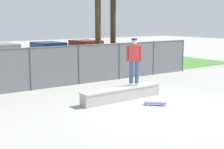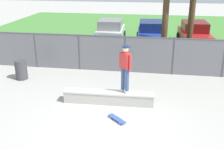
{
  "view_description": "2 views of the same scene",
  "coord_description": "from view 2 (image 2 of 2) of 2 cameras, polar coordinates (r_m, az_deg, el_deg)",
  "views": [
    {
      "loc": [
        -7.51,
        -7.79,
        3.0
      ],
      "look_at": [
        -0.61,
        1.88,
        1.01
      ],
      "focal_mm": 51.67,
      "sensor_mm": 36.0,
      "label": 1
    },
    {
      "loc": [
        1.42,
        -7.83,
        4.87
      ],
      "look_at": [
        -0.17,
        2.2,
        1.04
      ],
      "focal_mm": 43.91,
      "sensor_mm": 36.0,
      "label": 2
    }
  ],
  "objects": [
    {
      "name": "car_white",
      "position": [
        19.96,
        -0.35,
        8.98
      ],
      "size": [
        2.17,
        4.28,
        1.66
      ],
      "color": "silver",
      "rests_on": "ground"
    },
    {
      "name": "car_blue",
      "position": [
        19.51,
        8.11,
        8.51
      ],
      "size": [
        2.17,
        4.28,
        1.66
      ],
      "color": "#233D9E",
      "rests_on": "ground"
    },
    {
      "name": "car_red",
      "position": [
        19.98,
        16.75,
        8.13
      ],
      "size": [
        2.17,
        4.28,
        1.66
      ],
      "color": "#B21E1E",
      "rests_on": "ground"
    },
    {
      "name": "grass_strip",
      "position": [
        24.12,
        5.52,
        8.92
      ],
      "size": [
        26.37,
        20.0,
        0.02
      ],
      "primitive_type": "cube",
      "color": "#478438",
      "rests_on": "ground"
    },
    {
      "name": "skateboarder",
      "position": [
        10.25,
        2.78,
        1.59
      ],
      "size": [
        0.49,
        0.43,
        1.84
      ],
      "color": "beige",
      "rests_on": "concrete_ledge"
    },
    {
      "name": "ground_plane",
      "position": [
        9.33,
        -1.09,
        -10.82
      ],
      "size": [
        80.0,
        80.0,
        0.0
      ],
      "primitive_type": "plane",
      "color": "#ADAAA3"
    },
    {
      "name": "trash_bin",
      "position": [
        13.8,
        -18.39,
        0.94
      ],
      "size": [
        0.56,
        0.56,
        0.93
      ],
      "primitive_type": "cylinder",
      "color": "#3F3F44",
      "rests_on": "ground"
    },
    {
      "name": "concrete_ledge",
      "position": [
        10.76,
        -0.74,
        -4.79
      ],
      "size": [
        3.55,
        0.56,
        0.49
      ],
      "color": "#A8A59E",
      "rests_on": "ground"
    },
    {
      "name": "chainlink_fence",
      "position": [
        13.9,
        2.81,
        4.53
      ],
      "size": [
        14.44,
        0.07,
        1.88
      ],
      "color": "#4C4C51",
      "rests_on": "ground"
    },
    {
      "name": "skateboard",
      "position": [
        9.64,
        1.02,
        -9.19
      ],
      "size": [
        0.71,
        0.7,
        0.09
      ],
      "color": "#334CB2",
      "rests_on": "ground"
    }
  ]
}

